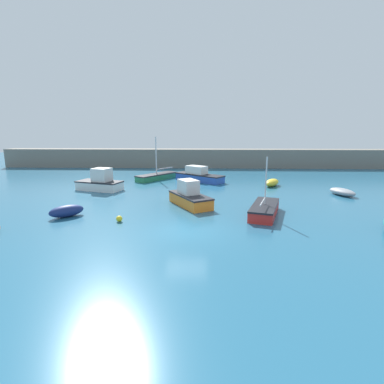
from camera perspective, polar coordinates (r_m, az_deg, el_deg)
name	(u,v)px	position (r m, az deg, el deg)	size (l,w,h in m)	color
ground_plane	(187,232)	(18.35, -1.02, -7.66)	(120.00, 120.00, 0.20)	#235B7A
harbor_breakwater	(197,158)	(48.23, 0.93, 6.47)	(61.27, 2.87, 2.90)	slate
sailboat_short_mast	(264,210)	(21.97, 13.63, -3.27)	(3.04, 5.00, 4.17)	red
open_tender_yellow	(342,192)	(31.06, 26.72, 0.02)	(2.22, 3.06, 0.65)	gray
motorboat_grey_hull	(190,197)	(24.01, -0.43, -0.89)	(3.80, 4.82, 2.06)	orange
motorboat_with_cabin	(199,176)	(35.30, 1.27, 3.16)	(5.96, 5.20, 1.77)	#2D56B7
cabin_cruiser_white	(100,183)	(31.38, -17.06, 1.74)	(4.90, 3.25, 2.23)	white
fishing_dinghy_green	(67,211)	(22.74, -22.79, -3.36)	(2.41, 2.29, 0.83)	navy
sailboat_tall_mast	(157,176)	(36.57, -6.75, 2.98)	(4.67, 5.46, 5.18)	#287A4C
rowboat_blue_near	(272,183)	(33.33, 15.00, 1.75)	(2.34, 2.84, 0.77)	yellow
mooring_buoy_yellow	(119,219)	(20.51, -13.69, -4.97)	(0.41, 0.41, 0.41)	yellow
mooring_buoy_pink	(180,189)	(29.44, -2.33, 0.65)	(0.59, 0.59, 0.59)	#EA668C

